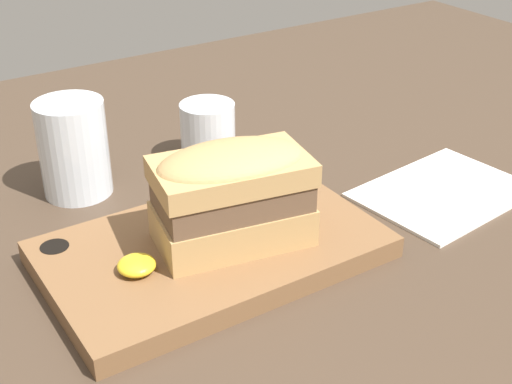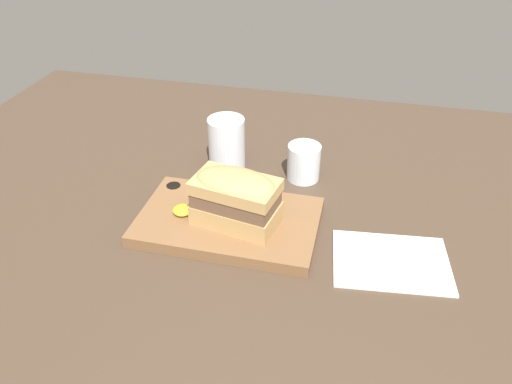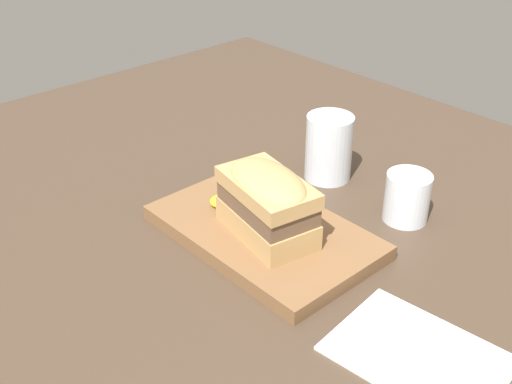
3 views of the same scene
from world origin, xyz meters
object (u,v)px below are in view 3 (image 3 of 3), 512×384
(wine_glass, at_px, (407,200))
(napkin, at_px, (418,355))
(sandwich, at_px, (267,201))
(water_glass, at_px, (329,152))
(serving_board, at_px, (264,231))

(wine_glass, height_order, napkin, wine_glass)
(sandwich, xyz_separation_m, water_glass, (-0.08, 0.22, -0.03))
(serving_board, relative_size, water_glass, 2.91)
(napkin, bearing_deg, sandwich, 175.95)
(sandwich, xyz_separation_m, napkin, (0.27, -0.02, -0.08))
(sandwich, relative_size, water_glass, 1.42)
(wine_glass, distance_m, napkin, 0.29)
(serving_board, height_order, water_glass, water_glass)
(sandwich, relative_size, napkin, 0.77)
(napkin, bearing_deg, serving_board, 174.07)
(water_glass, bearing_deg, serving_board, -73.35)
(serving_board, xyz_separation_m, napkin, (0.29, -0.03, -0.01))
(water_glass, height_order, wine_glass, water_glass)
(sandwich, bearing_deg, wine_glass, 66.75)
(serving_board, relative_size, napkin, 1.57)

